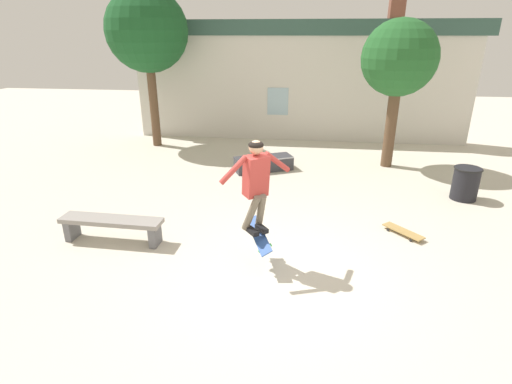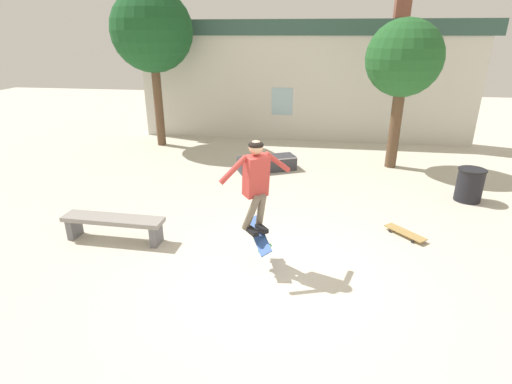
% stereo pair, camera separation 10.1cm
% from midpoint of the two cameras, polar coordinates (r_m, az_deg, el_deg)
% --- Properties ---
extents(ground_plane, '(40.00, 40.00, 0.00)m').
position_cam_midpoint_polar(ground_plane, '(6.31, 3.48, -11.56)').
color(ground_plane, beige).
extents(building_backdrop, '(11.69, 0.52, 5.17)m').
position_cam_midpoint_polar(building_backdrop, '(13.88, 7.27, 15.73)').
color(building_backdrop, beige).
rests_on(building_backdrop, ground_plane).
extents(tree_right, '(1.93, 1.93, 3.84)m').
position_cam_midpoint_polar(tree_right, '(11.28, 20.61, 17.24)').
color(tree_right, brown).
rests_on(tree_right, ground_plane).
extents(tree_left, '(2.46, 2.46, 4.77)m').
position_cam_midpoint_polar(tree_left, '(13.32, -14.41, 21.33)').
color(tree_left, brown).
rests_on(tree_left, ground_plane).
extents(park_bench, '(1.83, 0.43, 0.45)m').
position_cam_midpoint_polar(park_bench, '(7.49, -19.33, -4.24)').
color(park_bench, gray).
rests_on(park_bench, ground_plane).
extents(skate_ledge, '(1.63, 1.17, 0.37)m').
position_cam_midpoint_polar(skate_ledge, '(10.80, 1.83, 4.09)').
color(skate_ledge, '#38383D').
rests_on(skate_ledge, ground_plane).
extents(trash_bin, '(0.59, 0.59, 0.73)m').
position_cam_midpoint_polar(trash_bin, '(9.94, 28.49, 1.02)').
color(trash_bin, black).
rests_on(trash_bin, ground_plane).
extents(skater, '(0.99, 0.80, 1.45)m').
position_cam_midpoint_polar(skater, '(5.87, 0.50, 1.82)').
color(skater, '#B23833').
extents(skateboard_flipping, '(0.51, 0.78, 0.36)m').
position_cam_midpoint_polar(skateboard_flipping, '(6.26, 0.87, -6.21)').
color(skateboard_flipping, '#2D519E').
extents(skateboard_resting, '(0.69, 0.73, 0.08)m').
position_cam_midpoint_polar(skateboard_resting, '(7.84, 20.88, -5.43)').
color(skateboard_resting, '#AD894C').
rests_on(skateboard_resting, ground_plane).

